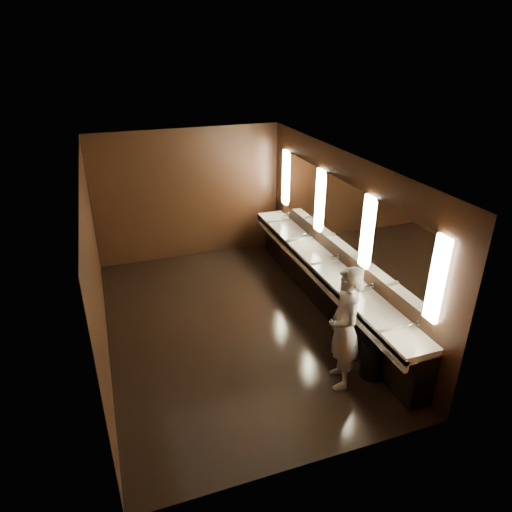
# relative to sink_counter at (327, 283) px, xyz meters

# --- Properties ---
(floor) EXTENTS (6.00, 6.00, 0.00)m
(floor) POSITION_rel_sink_counter_xyz_m (-1.79, 0.00, -0.50)
(floor) COLOR black
(floor) RESTS_ON ground
(ceiling) EXTENTS (4.00, 6.00, 0.02)m
(ceiling) POSITION_rel_sink_counter_xyz_m (-1.79, 0.00, 2.30)
(ceiling) COLOR #2D2D2B
(ceiling) RESTS_ON wall_back
(wall_back) EXTENTS (4.00, 0.02, 2.80)m
(wall_back) POSITION_rel_sink_counter_xyz_m (-1.79, 3.00, 0.90)
(wall_back) COLOR black
(wall_back) RESTS_ON floor
(wall_front) EXTENTS (4.00, 0.02, 2.80)m
(wall_front) POSITION_rel_sink_counter_xyz_m (-1.79, -3.00, 0.90)
(wall_front) COLOR black
(wall_front) RESTS_ON floor
(wall_left) EXTENTS (0.02, 6.00, 2.80)m
(wall_left) POSITION_rel_sink_counter_xyz_m (-3.79, 0.00, 0.90)
(wall_left) COLOR black
(wall_left) RESTS_ON floor
(wall_right) EXTENTS (0.02, 6.00, 2.80)m
(wall_right) POSITION_rel_sink_counter_xyz_m (0.21, 0.00, 0.90)
(wall_right) COLOR black
(wall_right) RESTS_ON floor
(sink_counter) EXTENTS (0.55, 5.40, 1.01)m
(sink_counter) POSITION_rel_sink_counter_xyz_m (0.00, 0.00, 0.00)
(sink_counter) COLOR black
(sink_counter) RESTS_ON floor
(mirror_band) EXTENTS (0.06, 5.03, 1.15)m
(mirror_band) POSITION_rel_sink_counter_xyz_m (0.19, -0.00, 1.25)
(mirror_band) COLOR #FFF1BF
(mirror_band) RESTS_ON wall_right
(person) EXTENTS (0.59, 0.75, 1.80)m
(person) POSITION_rel_sink_counter_xyz_m (-0.73, -1.87, 0.40)
(person) COLOR #8AA8CE
(person) RESTS_ON floor
(trash_bin) EXTENTS (0.45, 0.45, 0.56)m
(trash_bin) POSITION_rel_sink_counter_xyz_m (-0.22, -1.89, -0.22)
(trash_bin) COLOR black
(trash_bin) RESTS_ON floor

